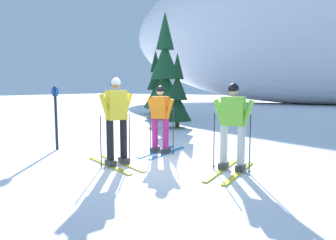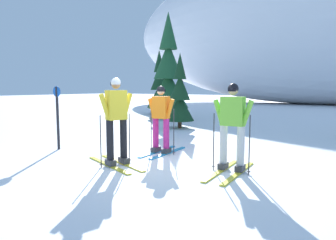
# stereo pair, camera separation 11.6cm
# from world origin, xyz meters

# --- Properties ---
(ground_plane) EXTENTS (120.00, 120.00, 0.00)m
(ground_plane) POSITION_xyz_m (0.00, 0.00, 0.00)
(ground_plane) COLOR white
(skier_lime_jacket) EXTENTS (0.82, 1.81, 1.74)m
(skier_lime_jacket) POSITION_xyz_m (1.82, 0.34, 0.91)
(skier_lime_jacket) COLOR gold
(skier_lime_jacket) RESTS_ON ground
(skier_orange_jacket) EXTENTS (0.77, 1.65, 1.70)m
(skier_orange_jacket) POSITION_xyz_m (-0.28, 0.95, 0.88)
(skier_orange_jacket) COLOR #2893CC
(skier_orange_jacket) RESTS_ON ground
(skier_yellow_jacket) EXTENTS (1.83, 1.01, 1.86)m
(skier_yellow_jacket) POSITION_xyz_m (-0.40, -0.54, 0.97)
(skier_yellow_jacket) COLOR gold
(skier_yellow_jacket) RESTS_ON ground
(pine_tree_far_left) EXTENTS (1.55, 1.55, 4.02)m
(pine_tree_far_left) POSITION_xyz_m (-6.93, 10.61, 1.68)
(pine_tree_far_left) COLOR #47301E
(pine_tree_far_left) RESTS_ON ground
(pine_tree_center_left) EXTENTS (2.17, 2.17, 5.62)m
(pine_tree_center_left) POSITION_xyz_m (-4.82, 8.38, 2.35)
(pine_tree_center_left) COLOR #47301E
(pine_tree_center_left) RESTS_ON ground
(pine_tree_center_right) EXTENTS (1.18, 1.18, 3.06)m
(pine_tree_center_right) POSITION_xyz_m (-2.34, 5.38, 1.28)
(pine_tree_center_right) COLOR #47301E
(pine_tree_center_right) RESTS_ON ground
(snow_ridge_background) EXTENTS (41.86, 15.25, 15.79)m
(snow_ridge_background) POSITION_xyz_m (0.27, 28.10, 7.90)
(snow_ridge_background) COLOR white
(snow_ridge_background) RESTS_ON ground
(trail_marker_post) EXTENTS (0.28, 0.07, 1.69)m
(trail_marker_post) POSITION_xyz_m (-2.89, -0.11, 0.95)
(trail_marker_post) COLOR black
(trail_marker_post) RESTS_ON ground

